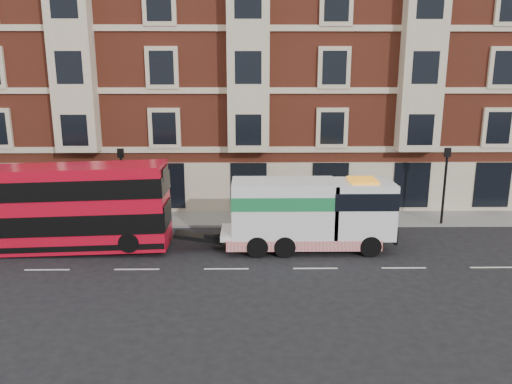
# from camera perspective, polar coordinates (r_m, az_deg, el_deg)

# --- Properties ---
(ground) EXTENTS (120.00, 120.00, 0.00)m
(ground) POSITION_cam_1_polar(r_m,az_deg,el_deg) (22.63, -3.41, -8.77)
(ground) COLOR black
(ground) RESTS_ON ground
(sidewalk) EXTENTS (90.00, 3.00, 0.15)m
(sidewalk) POSITION_cam_1_polar(r_m,az_deg,el_deg) (29.67, -2.77, -3.08)
(sidewalk) COLOR slate
(sidewalk) RESTS_ON ground
(victorian_terrace) EXTENTS (45.00, 12.00, 20.40)m
(victorian_terrace) POSITION_cam_1_polar(r_m,az_deg,el_deg) (35.91, -1.72, 15.99)
(victorian_terrace) COLOR brown
(victorian_terrace) RESTS_ON ground
(lamp_post_west) EXTENTS (0.35, 0.15, 4.35)m
(lamp_post_west) POSITION_cam_1_polar(r_m,az_deg,el_deg) (28.62, -15.02, 1.21)
(lamp_post_west) COLOR black
(lamp_post_west) RESTS_ON sidewalk
(lamp_post_east) EXTENTS (0.35, 0.15, 4.35)m
(lamp_post_east) POSITION_cam_1_polar(r_m,az_deg,el_deg) (29.82, 20.79, 1.27)
(lamp_post_east) COLOR black
(lamp_post_east) RESTS_ON sidewalk
(double_decker_bus) EXTENTS (10.43, 2.39, 4.22)m
(double_decker_bus) POSITION_cam_1_polar(r_m,az_deg,el_deg) (25.95, -21.57, -1.56)
(double_decker_bus) COLOR red
(double_decker_bus) RESTS_ON ground
(tow_truck) EXTENTS (8.35, 2.47, 3.48)m
(tow_truck) POSITION_cam_1_polar(r_m,az_deg,el_deg) (24.53, 5.89, -2.45)
(tow_truck) COLOR white
(tow_truck) RESTS_ON ground
(pedestrian) EXTENTS (0.70, 0.54, 1.71)m
(pedestrian) POSITION_cam_1_polar(r_m,az_deg,el_deg) (29.97, -13.80, -1.45)
(pedestrian) COLOR #1F1C39
(pedestrian) RESTS_ON sidewalk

